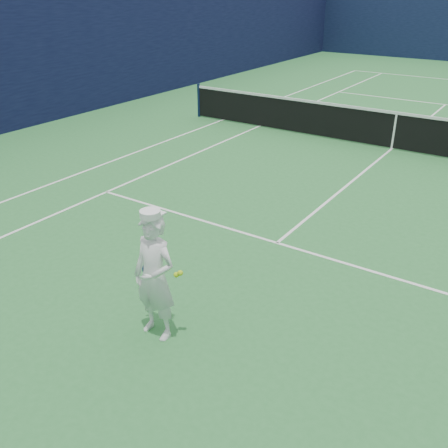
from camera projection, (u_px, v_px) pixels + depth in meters
The scene contains 5 objects.
ground at pixel (391, 149), 13.33m from camera, with size 80.00×80.00×0.00m, color #2C7436.
court_markings at pixel (391, 149), 13.33m from camera, with size 11.03×23.83×0.01m.
windscreen_fence at pixel (403, 72), 12.45m from camera, with size 20.12×36.12×4.00m.
tennis_net at pixel (395, 129), 13.08m from camera, with size 12.88×0.09×1.07m.
tennis_player at pixel (155, 277), 6.01m from camera, with size 0.77×0.46×1.72m.
Camera 1 is at (3.45, -13.17, 4.05)m, focal length 40.00 mm.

